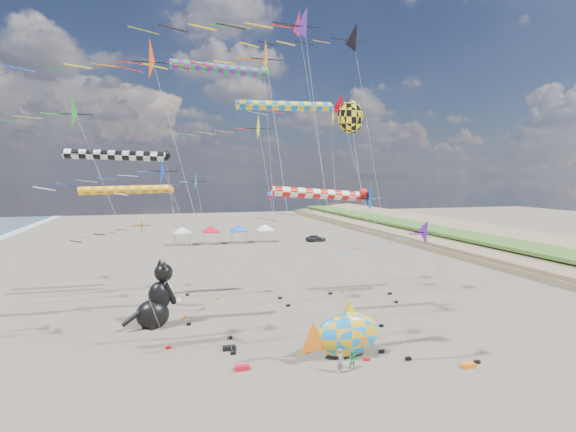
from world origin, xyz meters
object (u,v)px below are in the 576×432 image
(child_green, at_px, (353,360))
(fish_inflatable, at_px, (346,334))
(cat_inflatable, at_px, (156,294))
(parked_car, at_px, (316,238))
(child_blue, at_px, (332,347))
(person_adult, at_px, (341,361))

(child_green, bearing_deg, fish_inflatable, 101.85)
(cat_inflatable, height_order, child_green, cat_inflatable)
(cat_inflatable, distance_m, child_green, 16.93)
(fish_inflatable, bearing_deg, parked_car, 72.98)
(cat_inflatable, relative_size, fish_inflatable, 0.88)
(fish_inflatable, distance_m, parked_car, 53.53)
(child_blue, bearing_deg, cat_inflatable, 81.41)
(person_adult, height_order, child_green, person_adult)
(child_blue, xyz_separation_m, parked_car, (16.40, 50.55, 0.15))
(child_green, xyz_separation_m, child_blue, (-0.39, 2.54, -0.09))
(person_adult, xyz_separation_m, child_blue, (0.58, 2.86, -0.28))
(child_blue, distance_m, parked_car, 53.14)
(fish_inflatable, bearing_deg, child_green, -99.93)
(fish_inflatable, xyz_separation_m, parked_car, (15.67, 51.17, -0.90))
(cat_inflatable, relative_size, child_green, 4.68)
(cat_inflatable, relative_size, person_adult, 3.52)
(child_green, height_order, child_blue, child_green)
(cat_inflatable, bearing_deg, child_green, -67.25)
(child_blue, relative_size, parked_car, 0.26)
(person_adult, height_order, parked_car, person_adult)
(cat_inflatable, bearing_deg, person_adult, -70.44)
(child_green, height_order, parked_car, parked_car)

